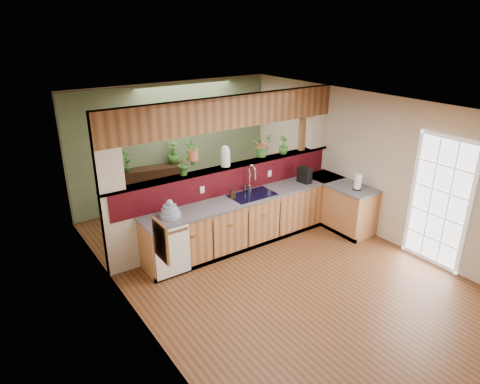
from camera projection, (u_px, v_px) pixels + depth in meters
ground at (274, 268)px, 7.00m from camera, size 4.60×7.00×0.01m
ceiling at (280, 109)px, 6.03m from camera, size 4.60×7.00×0.01m
wall_back at (174, 143)px, 9.19m from camera, size 4.60×0.02×2.60m
wall_left at (133, 234)px, 5.31m from camera, size 0.02×7.00×2.60m
wall_right at (376, 167)px, 7.72m from camera, size 0.02×7.00×2.60m
pass_through_partition at (230, 176)px, 7.60m from camera, size 4.60×0.21×2.60m
pass_through_ledge at (229, 167)px, 7.52m from camera, size 4.60×0.21×0.04m
header_beam at (228, 113)px, 7.16m from camera, size 4.60×0.15×0.55m
sage_backwall at (175, 144)px, 9.17m from camera, size 4.55×0.02×2.55m
countertop at (281, 212)px, 7.94m from camera, size 4.14×1.52×0.90m
dishwasher at (173, 252)px, 6.56m from camera, size 0.58×0.03×0.82m
navy_sink at (252, 199)px, 7.57m from camera, size 0.82×0.50×0.18m
french_door at (439, 204)px, 6.80m from camera, size 0.06×1.02×2.16m
framed_print at (161, 241)px, 4.62m from camera, size 0.04×0.35×0.45m
faucet at (251, 177)px, 7.59m from camera, size 0.22×0.22×0.51m
dish_stack at (170, 211)px, 6.67m from camera, size 0.33×0.33×0.29m
soap_dispenser at (233, 193)px, 7.37m from camera, size 0.10×0.10×0.19m
coffee_maker at (305, 176)px, 8.07m from camera, size 0.16×0.26×0.29m
paper_towel at (358, 182)px, 7.72m from camera, size 0.15×0.15×0.32m
glass_jar at (225, 156)px, 7.41m from camera, size 0.17×0.17×0.37m
ledge_plant_left at (184, 163)px, 6.98m from camera, size 0.24×0.21×0.40m
ledge_plant_right at (283, 145)px, 8.10m from camera, size 0.25×0.25×0.35m
hanging_plant_a at (192, 145)px, 6.96m from camera, size 0.24×0.19×0.53m
hanging_plant_b at (262, 135)px, 7.73m from camera, size 0.42×0.38×0.55m
shelving_console at (155, 188)px, 8.97m from camera, size 1.38×0.61×0.89m
shelf_plant_a at (125, 162)px, 8.42m from camera, size 0.27×0.22×0.45m
shelf_plant_b at (173, 152)px, 8.96m from camera, size 0.32×0.32×0.48m
floor_plant at (244, 182)px, 9.57m from camera, size 0.91×0.86×0.81m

